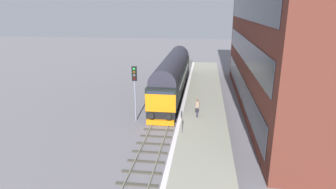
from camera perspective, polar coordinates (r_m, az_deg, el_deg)
name	(u,v)px	position (r m, az deg, el deg)	size (l,w,h in m)	color
ground_plane	(166,112)	(28.42, -0.43, -3.44)	(140.00, 140.00, 0.00)	slate
track_main	(166,111)	(28.40, -0.43, -3.33)	(2.50, 60.00, 0.15)	gray
station_platform	(203,109)	(28.01, 6.89, -2.78)	(4.00, 44.00, 1.01)	gray
station_building	(279,10)	(30.08, 21.16, 15.37)	(5.98, 29.14, 19.28)	#5D2B21
diesel_locomotive	(173,74)	(33.37, 0.95, 4.09)	(2.74, 19.09, 4.68)	black
signal_post_near	(135,86)	(25.32, -6.60, 1.66)	(0.44, 0.22, 5.03)	gray
platform_number_sign	(182,119)	(20.83, 2.72, -4.88)	(0.10, 0.44, 1.69)	slate
waiting_passenger	(197,106)	(24.13, 5.84, -2.25)	(0.34, 0.51, 1.64)	#2C273E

